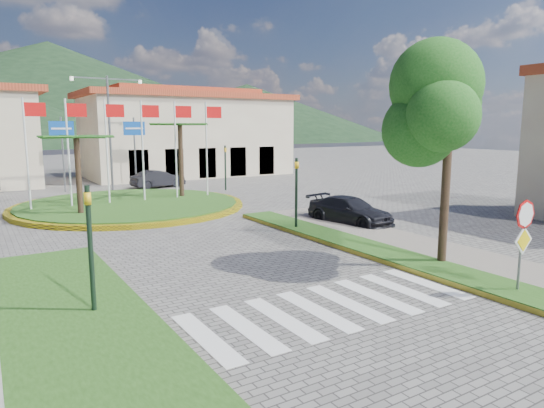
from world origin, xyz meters
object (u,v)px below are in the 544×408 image
roundabout_island (130,205)px  stop_sign (523,231)px  car_dark_b (158,179)px  car_side_right (350,211)px  deciduous_tree (450,106)px

roundabout_island → stop_sign: roundabout_island is taller
car_dark_b → car_side_right: car_dark_b is taller
car_dark_b → roundabout_island: bearing=142.7°
stop_sign → deciduous_tree: deciduous_tree is taller
roundabout_island → car_dark_b: (4.35, 8.00, 0.48)m
roundabout_island → car_side_right: bearing=-53.5°
deciduous_tree → stop_sign: bearing=-101.2°
stop_sign → deciduous_tree: 4.59m
roundabout_island → car_side_right: (7.50, -10.12, 0.46)m
deciduous_tree → car_dark_b: bearing=92.6°
roundabout_island → deciduous_tree: 18.55m
car_side_right → roundabout_island: bearing=116.0°
stop_sign → car_dark_b: stop_sign is taller
stop_sign → car_side_right: 10.31m
deciduous_tree → car_side_right: bearing=73.8°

